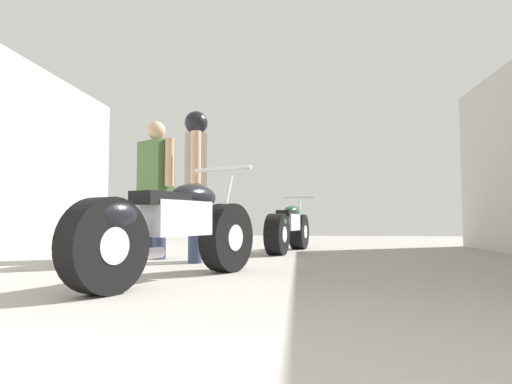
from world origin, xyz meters
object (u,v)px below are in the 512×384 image
Objects in this scene: motorcycle_maroon_cruiser at (173,229)px; mechanic_with_helmet at (196,171)px; motorcycle_black_naked at (288,228)px; mechanic_in_blue at (155,180)px.

mechanic_with_helmet is (-0.19, 1.57, 0.63)m from motorcycle_maroon_cruiser.
mechanic_with_helmet reaches higher than motorcycle_black_naked.
motorcycle_maroon_cruiser is 1.14× the size of mechanic_in_blue.
mechanic_with_helmet is (0.61, -0.40, 0.07)m from mechanic_in_blue.
motorcycle_maroon_cruiser is 1.70m from mechanic_with_helmet.
motorcycle_maroon_cruiser reaches higher than motorcycle_black_naked.
mechanic_in_blue is (-1.62, -1.27, 0.62)m from motorcycle_black_naked.
mechanic_in_blue reaches higher than motorcycle_maroon_cruiser.
mechanic_in_blue is 0.73m from mechanic_with_helmet.
mechanic_in_blue is at bearing 112.13° from motorcycle_maroon_cruiser.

